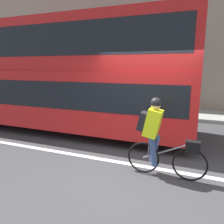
% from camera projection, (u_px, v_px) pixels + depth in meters
% --- Properties ---
extents(ground_plane, '(80.00, 80.00, 0.00)m').
position_uv_depth(ground_plane, '(135.00, 168.00, 4.71)').
color(ground_plane, '#38383A').
extents(road_center_line, '(50.00, 0.14, 0.01)m').
position_uv_depth(road_center_line, '(137.00, 165.00, 4.85)').
color(road_center_line, silver).
rests_on(road_center_line, ground_plane).
extents(sidewalk_curb, '(60.00, 2.06, 0.14)m').
position_uv_depth(sidewalk_curb, '(170.00, 113.00, 9.89)').
color(sidewalk_curb, gray).
rests_on(sidewalk_curb, ground_plane).
extents(building_facade, '(60.00, 0.30, 7.63)m').
position_uv_depth(building_facade, '(177.00, 30.00, 10.19)').
color(building_facade, gray).
rests_on(building_facade, ground_plane).
extents(bus, '(9.90, 2.60, 3.55)m').
position_uv_depth(bus, '(49.00, 72.00, 7.60)').
color(bus, black).
rests_on(bus, ground_plane).
extents(cyclist_on_bike, '(1.56, 0.32, 1.58)m').
position_uv_depth(cyclist_on_bike, '(158.00, 134.00, 4.26)').
color(cyclist_on_bike, black).
rests_on(cyclist_on_bike, ground_plane).
extents(trash_bin, '(0.47, 0.47, 0.87)m').
position_uv_depth(trash_bin, '(95.00, 98.00, 11.04)').
color(trash_bin, '#194C23').
rests_on(trash_bin, sidewalk_curb).
extents(street_sign_post, '(0.36, 0.09, 2.28)m').
position_uv_depth(street_sign_post, '(143.00, 83.00, 9.97)').
color(street_sign_post, '#59595B').
rests_on(street_sign_post, sidewalk_curb).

